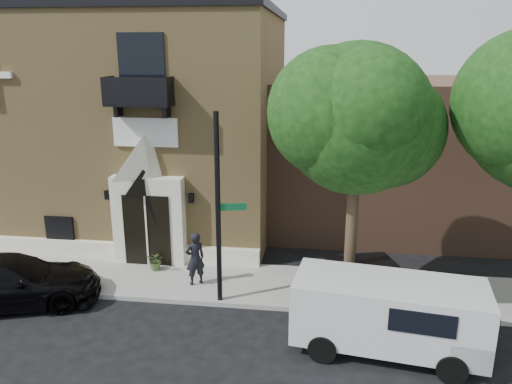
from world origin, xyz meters
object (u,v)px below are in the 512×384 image
cargo_van (395,314)px  street_sign (219,210)px  black_sedan (9,282)px  pedestrian_near (195,259)px  fire_hydrant (353,292)px  dumpster (360,280)px

cargo_van → street_sign: bearing=166.8°
black_sedan → cargo_van: size_ratio=1.06×
street_sign → pedestrian_near: (-1.03, 0.94, -2.04)m
cargo_van → pedestrian_near: bearing=162.4°
street_sign → cargo_van: bearing=-34.3°
fire_hydrant → pedestrian_near: 5.18m
cargo_van → dumpster: 2.58m
fire_hydrant → dumpster: (0.19, 0.26, 0.28)m
pedestrian_near → fire_hydrant: bearing=137.4°
cargo_van → dumpster: size_ratio=2.24×
street_sign → pedestrian_near: street_sign is taller
dumpster → black_sedan: bearing=169.2°
dumpster → street_sign: bearing=168.5°
pedestrian_near → street_sign: bearing=102.6°
black_sedan → street_sign: bearing=-100.2°
black_sedan → street_sign: size_ratio=0.92×
street_sign → black_sedan: bearing=175.0°
street_sign → fire_hydrant: bearing=-9.6°
pedestrian_near → cargo_van: bearing=119.5°
fire_hydrant → pedestrian_near: (-5.11, 0.69, 0.51)m
cargo_van → street_sign: street_sign is taller
street_sign → pedestrian_near: 2.47m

